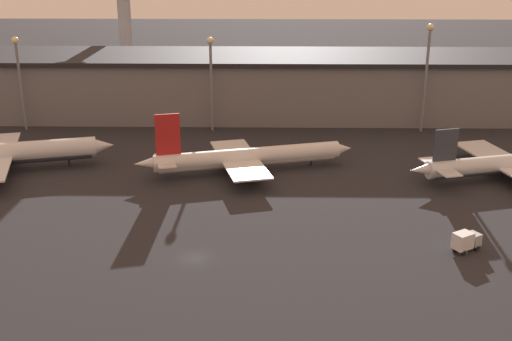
% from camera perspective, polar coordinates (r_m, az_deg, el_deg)
% --- Properties ---
extents(ground, '(600.00, 600.00, 0.00)m').
position_cam_1_polar(ground, '(102.55, -5.47, -7.76)').
color(ground, '#26262B').
extents(terminal_building, '(183.59, 26.82, 17.06)m').
position_cam_1_polar(terminal_building, '(179.67, -2.66, 7.61)').
color(terminal_building, slate).
rests_on(terminal_building, ground).
extents(airplane_1, '(46.82, 27.19, 13.91)m').
position_cam_1_polar(airplane_1, '(136.69, -0.90, 1.18)').
color(airplane_1, silver).
rests_on(airplane_1, ground).
extents(service_vehicle_4, '(5.26, 4.40, 3.37)m').
position_cam_1_polar(service_vehicle_4, '(108.74, 18.15, -5.95)').
color(service_vehicle_4, '#9EA3A8').
rests_on(service_vehicle_4, ground).
extents(lamp_post_0, '(1.80, 1.80, 23.96)m').
position_cam_1_polar(lamp_post_0, '(174.98, -20.32, 8.29)').
color(lamp_post_0, slate).
rests_on(lamp_post_0, ground).
extents(lamp_post_1, '(1.80, 1.80, 24.03)m').
position_cam_1_polar(lamp_post_1, '(163.91, -4.02, 8.76)').
color(lamp_post_1, slate).
rests_on(lamp_post_1, ground).
extents(lamp_post_2, '(1.80, 1.80, 27.42)m').
position_cam_1_polar(lamp_post_2, '(167.81, 14.96, 9.05)').
color(lamp_post_2, slate).
rests_on(lamp_post_2, ground).
extents(control_tower, '(9.00, 9.00, 46.01)m').
position_cam_1_polar(control_tower, '(226.82, -11.71, 14.50)').
color(control_tower, '#99999E').
rests_on(control_tower, ground).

